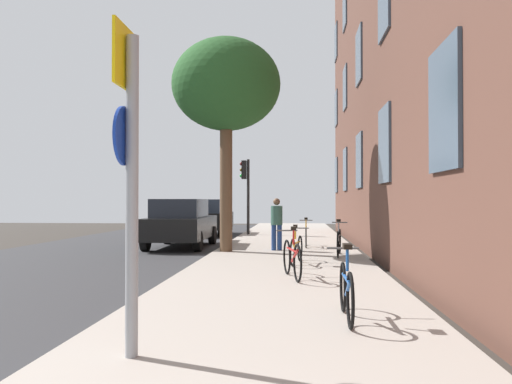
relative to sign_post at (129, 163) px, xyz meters
The scene contains 14 objects.
ground_plane 10.98m from the sign_post, 101.89° to the left, with size 41.80×41.80×0.00m, color #332D28.
road_asphalt 11.59m from the sign_post, 112.25° to the left, with size 7.00×38.00×0.01m, color #2D2D30.
sidewalk 10.81m from the sign_post, 83.13° to the left, with size 4.20×38.00×0.12m, color #9E9389.
sign_post is the anchor object (origin of this frame).
traffic_light 18.14m from the sign_post, 91.95° to the left, with size 0.43×0.24×3.24m.
tree_near 10.82m from the sign_post, 92.49° to the left, with size 3.14×3.14×6.16m.
bicycle_0 3.13m from the sign_post, 38.09° to the left, with size 0.42×1.63×0.95m.
bicycle_1 5.61m from the sign_post, 74.07° to the left, with size 0.50×1.74×0.98m.
bicycle_2 7.84m from the sign_post, 78.25° to the left, with size 0.45×1.65×0.91m.
bicycle_3 9.87m from the sign_post, 74.01° to the left, with size 0.42×1.71×0.97m.
bicycle_4 12.36m from the sign_post, 81.22° to the left, with size 0.42×1.62×0.93m.
pedestrian_0 10.92m from the sign_post, 84.78° to the left, with size 0.39×0.39×1.53m.
car_0 13.03m from the sign_post, 100.13° to the left, with size 1.90×4.49×1.62m.
car_1 19.29m from the sign_post, 97.20° to the left, with size 1.79×4.34×1.62m.
Camera 1 is at (1.40, -0.53, 1.59)m, focal length 37.70 mm.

